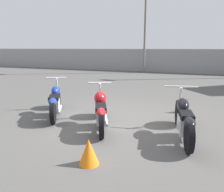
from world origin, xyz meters
name	(u,v)px	position (x,y,z in m)	size (l,w,h in m)	color
ground_plane	(112,120)	(0.00, 0.00, 0.00)	(60.00, 60.00, 0.00)	#514F4C
fence_back	(167,61)	(0.00, 11.93, 0.88)	(40.00, 0.04, 1.75)	gray
light_pole_right	(146,7)	(-1.61, 11.22, 4.69)	(0.70, 0.35, 8.01)	slate
motorcycle_slot_0	(55,101)	(-1.61, -0.15, 0.41)	(1.13, 1.88, 0.98)	black
motorcycle_slot_1	(101,110)	(-0.10, -0.52, 0.42)	(1.00, 1.91, 0.97)	black
motorcycle_slot_2	(184,118)	(1.76, -0.52, 0.41)	(0.75, 2.05, 0.98)	black
traffic_cone_near	(89,152)	(0.40, -2.18, 0.21)	(0.33, 0.33, 0.43)	orange
traffic_cone_far	(184,105)	(1.70, 1.39, 0.23)	(0.33, 0.33, 0.46)	orange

